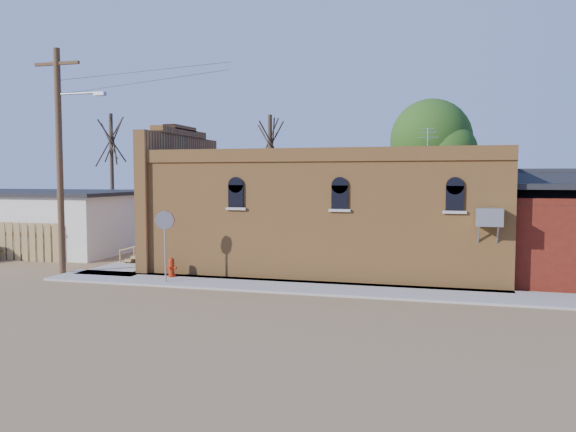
% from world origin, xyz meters
% --- Properties ---
extents(ground, '(120.00, 120.00, 0.00)m').
position_xyz_m(ground, '(0.00, 0.00, 0.00)').
color(ground, olive).
rests_on(ground, ground).
extents(sidewalk_south, '(19.00, 2.20, 0.08)m').
position_xyz_m(sidewalk_south, '(1.50, 0.90, 0.04)').
color(sidewalk_south, '#9E9991').
rests_on(sidewalk_south, ground).
extents(sidewalk_west, '(2.60, 10.00, 0.08)m').
position_xyz_m(sidewalk_west, '(-6.30, 6.00, 0.04)').
color(sidewalk_west, '#9E9991').
rests_on(sidewalk_west, ground).
extents(brick_bar, '(16.40, 7.97, 6.30)m').
position_xyz_m(brick_bar, '(1.64, 5.49, 2.34)').
color(brick_bar, '#BA7839').
rests_on(brick_bar, ground).
extents(red_shed, '(5.40, 6.40, 4.30)m').
position_xyz_m(red_shed, '(11.50, 5.50, 2.27)').
color(red_shed, '#54170E').
rests_on(red_shed, ground).
extents(wood_fence, '(5.20, 0.10, 1.80)m').
position_xyz_m(wood_fence, '(-12.80, 3.80, 0.90)').
color(wood_fence, olive).
rests_on(wood_fence, ground).
extents(utility_pole, '(3.12, 0.26, 9.00)m').
position_xyz_m(utility_pole, '(-8.14, 1.20, 4.77)').
color(utility_pole, '#482C1C').
rests_on(utility_pole, ground).
extents(tree_bare_near, '(2.80, 2.80, 7.65)m').
position_xyz_m(tree_bare_near, '(-3.00, 13.00, 5.96)').
color(tree_bare_near, '#483B29').
rests_on(tree_bare_near, ground).
extents(tree_bare_far, '(2.80, 2.80, 8.16)m').
position_xyz_m(tree_bare_far, '(-14.00, 14.00, 6.36)').
color(tree_bare_far, '#483B29').
rests_on(tree_bare_far, ground).
extents(tree_leafy, '(4.40, 4.40, 8.15)m').
position_xyz_m(tree_leafy, '(6.00, 13.50, 5.93)').
color(tree_leafy, '#483B29').
rests_on(tree_leafy, ground).
extents(fire_hydrant, '(0.40, 0.36, 0.74)m').
position_xyz_m(fire_hydrant, '(-3.47, 1.43, 0.44)').
color(fire_hydrant, '#A52209').
rests_on(fire_hydrant, sidewalk_south).
extents(stop_sign, '(0.68, 0.32, 2.63)m').
position_xyz_m(stop_sign, '(-3.20, 0.43, 2.10)').
color(stop_sign, '#949499').
rests_on(stop_sign, sidewalk_south).
extents(trash_barrel, '(0.73, 0.73, 0.86)m').
position_xyz_m(trash_barrel, '(-5.30, 4.00, 0.51)').
color(trash_barrel, '#1B4E89').
rests_on(trash_barrel, sidewalk_west).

